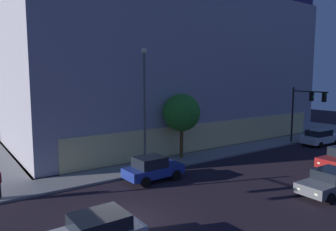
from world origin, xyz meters
TOP-DOWN VIEW (x-y plane):
  - ground_plane at (0.00, 0.00)m, footprint 120.00×120.00m
  - sidewalk_corner at (0.00, 35.86)m, footprint 80.00×60.00m
  - modern_building at (14.84, 24.47)m, footprint 34.10×31.41m
  - traffic_light_far_corner at (23.68, 4.92)m, footprint 0.52×4.02m
  - street_lamp_sidewalk at (5.39, 6.57)m, footprint 0.44×0.44m
  - sidewalk_tree at (9.88, 7.89)m, footprint 3.24×3.24m
  - car_blue at (4.72, 4.45)m, footprint 4.16×2.22m
  - car_grey at (12.08, -3.99)m, footprint 4.39×2.13m
  - car_white at (25.41, 4.11)m, footprint 4.67×2.18m

SIDE VIEW (x-z plane):
  - ground_plane at x=0.00m, z-range 0.00..0.00m
  - sidewalk_corner at x=0.00m, z-range 0.00..0.15m
  - car_grey at x=12.08m, z-range 0.02..1.55m
  - car_white at x=25.41m, z-range 0.02..1.66m
  - car_blue at x=4.72m, z-range 0.01..1.71m
  - sidewalk_tree at x=9.88m, z-range 1.29..6.86m
  - traffic_light_far_corner at x=23.68m, z-range 1.39..7.28m
  - street_lamp_sidewalk at x=5.39m, z-range 1.21..10.31m
  - modern_building at x=14.84m, z-range -0.07..19.00m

